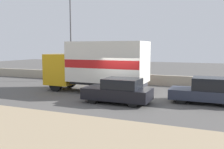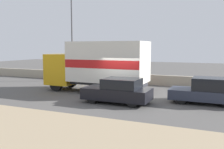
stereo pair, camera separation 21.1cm
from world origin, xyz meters
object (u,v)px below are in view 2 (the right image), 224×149
(box_truck, at_px, (99,64))
(car_hatchback, at_px, (118,91))
(street_lamp, at_px, (72,32))
(car_sedan_second, at_px, (208,91))

(box_truck, relative_size, car_hatchback, 1.92)
(street_lamp, distance_m, car_sedan_second, 13.92)
(box_truck, height_order, car_sedan_second, box_truck)
(car_hatchback, xyz_separation_m, car_sedan_second, (4.68, 1.81, 0.02))
(car_hatchback, bearing_deg, car_sedan_second, -158.86)
(street_lamp, relative_size, car_hatchback, 2.10)
(box_truck, distance_m, car_hatchback, 3.93)
(street_lamp, relative_size, car_sedan_second, 2.06)
(street_lamp, distance_m, car_hatchback, 11.11)
(car_sedan_second, bearing_deg, street_lamp, -23.27)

